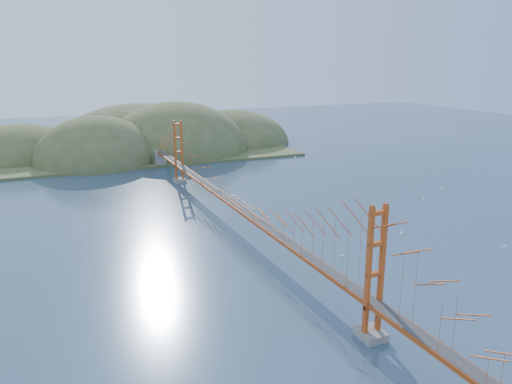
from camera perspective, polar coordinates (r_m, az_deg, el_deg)
name	(u,v)px	position (r m, az deg, el deg)	size (l,w,h in m)	color
ground	(238,230)	(68.61, -2.05, -4.32)	(320.00, 320.00, 0.00)	#2E455D
bridge	(237,180)	(66.79, -2.17, 1.41)	(2.20, 94.40, 12.00)	gray
far_headlands	(149,149)	(133.29, -12.17, 4.84)	(84.00, 58.00, 25.00)	olive
sailboat_8	(327,168)	(107.62, 8.11, 2.74)	(0.61, 0.56, 0.68)	white
sailboat_5	(442,189)	(95.28, 20.50, 0.34)	(0.59, 0.64, 0.72)	white
sailboat_15	(295,158)	(118.30, 4.52, 3.94)	(0.51, 0.58, 0.66)	white
sailboat_14	(423,198)	(87.79, 18.57, -0.69)	(0.52, 0.58, 0.66)	white
sailboat_16	(322,188)	(90.48, 7.50, 0.43)	(0.63, 0.63, 0.66)	white
sailboat_3	(262,213)	(75.57, 0.64, -2.36)	(0.67, 0.67, 0.70)	white
sailboat_6	(504,246)	(69.54, 26.53, -5.56)	(0.60, 0.60, 0.66)	white
sailboat_1	(332,184)	(94.23, 8.63, 0.97)	(0.58, 0.58, 0.61)	white
sailboat_11	(411,185)	(96.58, 17.25, 0.79)	(0.54, 0.54, 0.56)	white
sailboat_17	(330,162)	(113.63, 8.47, 3.37)	(0.63, 0.54, 0.71)	white
sailboat_7	(329,171)	(105.11, 8.29, 2.44)	(0.62, 0.49, 0.73)	white
sailboat_0	(402,233)	(69.80, 16.33, -4.47)	(0.62, 0.63, 0.71)	white
sailboat_12	(245,179)	(96.81, -1.26, 1.51)	(0.55, 0.53, 0.62)	white
sailboat_extra_0	(342,255)	(60.39, 9.75, -7.15)	(0.49, 0.43, 0.56)	white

